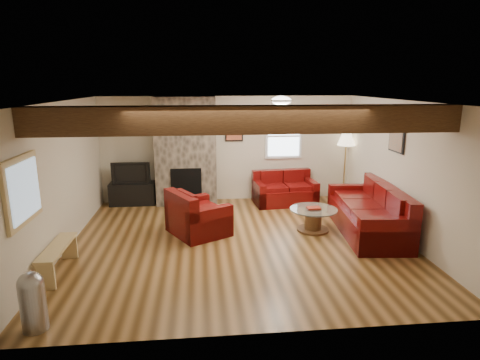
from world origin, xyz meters
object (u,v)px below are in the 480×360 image
Objects in this scene: television at (131,172)px; loveseat at (285,188)px; sofa_three at (367,209)px; armchair_red at (198,212)px; coffee_table at (313,220)px; floor_lamp at (346,143)px; tv_cabinet at (133,194)px.

loveseat is at bearing -4.80° from television.
sofa_three is 5.28m from television.
television reaches higher than loveseat.
loveseat is 2.67m from armchair_red.
armchair_red is at bearing -52.88° from television.
floor_lamp reaches higher than coffee_table.
coffee_table is at bearing -89.69° from loveseat.
sofa_three reaches higher than coffee_table.
television is at bearing 170.04° from loveseat.
coffee_table is at bearing -121.57° from armchair_red.
floor_lamp is (5.07, -0.13, 0.63)m from television.
tv_cabinet is at bearing -110.47° from sofa_three.
tv_cabinet is 0.51m from television.
loveseat is at bearing 95.47° from coffee_table.
floor_lamp reaches higher than tv_cabinet.
floor_lamp is (1.49, 0.17, 1.03)m from loveseat.
sofa_three is 2.26× the size of tv_cabinet.
armchair_red is at bearing 177.70° from coffee_table.
coffee_table is at bearing -29.53° from tv_cabinet.
sofa_three is at bearing -25.84° from tv_cabinet.
television is (-1.54, 2.04, 0.35)m from armchair_red.
coffee_table is (-1.00, 0.18, -0.23)m from sofa_three.
television is (0.00, 0.00, 0.51)m from tv_cabinet.
floor_lamp is (0.32, 2.17, 0.95)m from sofa_three.
armchair_red is 4.13m from floor_lamp.
floor_lamp is at bearing 1.45° from loveseat.
coffee_table is (2.21, -0.09, -0.20)m from armchair_red.
television is at bearing -110.47° from sofa_three.
floor_lamp is at bearing -90.85° from armchair_red.
armchair_red is 1.18× the size of television.
television is 0.53× the size of floor_lamp.
loveseat is 1.82m from floor_lamp.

